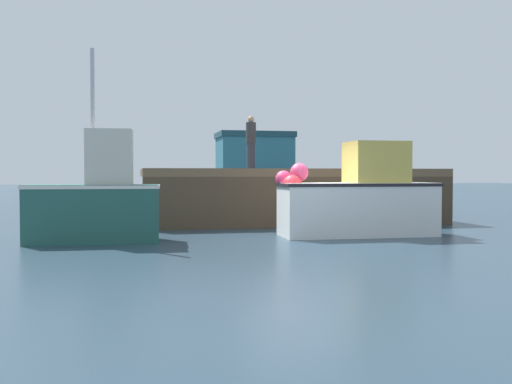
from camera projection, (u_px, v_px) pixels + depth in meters
ground at (292, 241)px, 14.57m from camera, size 120.00×160.00×0.10m
pier at (283, 179)px, 20.30m from camera, size 9.79×6.91×1.81m
fishing_boat_near_left at (97, 202)px, 13.79m from camera, size 3.18×1.40×4.62m
fishing_boat_near_right at (359, 199)px, 15.27m from camera, size 4.20×1.49×2.49m
rowboat at (361, 224)px, 16.41m from camera, size 1.72×1.33×0.47m
dockworker at (251, 142)px, 19.54m from camera, size 0.34×0.34×1.80m
warehouse at (254, 162)px, 52.65m from camera, size 6.72×4.92×5.41m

